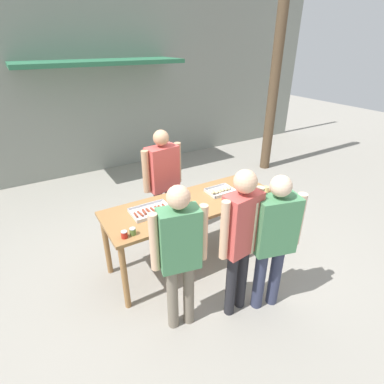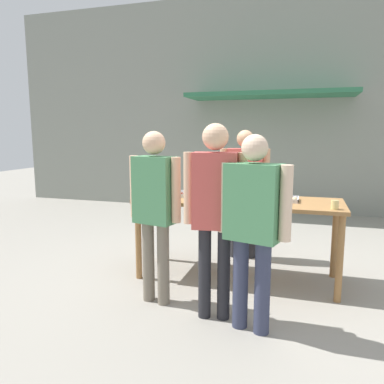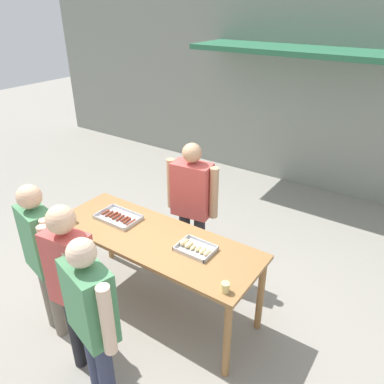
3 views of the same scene
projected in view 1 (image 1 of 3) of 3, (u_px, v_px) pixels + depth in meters
ground_plane at (192, 259)px, 4.28m from camera, size 24.00×24.00×0.00m
building_facade_back at (95, 68)px, 6.28m from camera, size 12.00×1.11×4.50m
serving_table at (192, 210)px, 3.90m from camera, size 2.29×0.81×0.93m
food_tray_sausages at (151, 211)px, 3.63m from camera, size 0.48×0.32×0.04m
food_tray_buns at (219, 191)px, 4.10m from camera, size 0.36×0.27×0.07m
condiment_jar_mustard at (124, 234)px, 3.15m from camera, size 0.07×0.07×0.08m
condiment_jar_ketchup at (133, 231)px, 3.20m from camera, size 0.07×0.07×0.08m
beer_cup at (266, 190)px, 4.07m from camera, size 0.07×0.07×0.09m
person_server_behind_table at (163, 177)px, 4.37m from camera, size 0.65×0.31×1.70m
person_customer_holding_hotdog at (180, 249)px, 2.86m from camera, size 0.56×0.29×1.68m
person_customer_with_cup at (274, 235)px, 3.12m from camera, size 0.62×0.35×1.66m
person_customer_waiting_in_line at (241, 233)px, 3.01m from camera, size 0.55×0.25×1.75m
utility_pole at (281, 24)px, 5.95m from camera, size 1.10×0.22×5.97m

